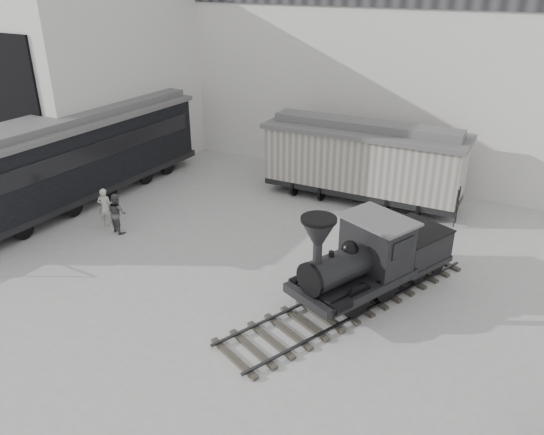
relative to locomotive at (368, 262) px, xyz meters
The scene contains 8 objects.
ground 4.74m from the locomotive, 124.27° to the right, with size 90.00×90.00×0.00m, color #9E9E9B.
north_wall 12.28m from the locomotive, 102.98° to the left, with size 34.00×2.51×11.00m.
west_pavilion 18.46m from the locomotive, 160.11° to the left, with size 7.00×12.11×9.00m.
locomotive is the anchor object (origin of this frame).
boxcar 7.98m from the locomotive, 111.93° to the left, with size 8.93×3.09×3.62m.
passenger_coach 13.99m from the locomotive, behind, with size 3.25×13.91×3.71m.
visitor_a 10.99m from the locomotive, behind, with size 0.59×0.39×1.63m, color beige.
visitor_b 10.21m from the locomotive, behind, with size 0.78×0.61×1.61m, color #4E4D50.
Camera 1 is at (6.99, -10.23, 9.44)m, focal length 35.00 mm.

